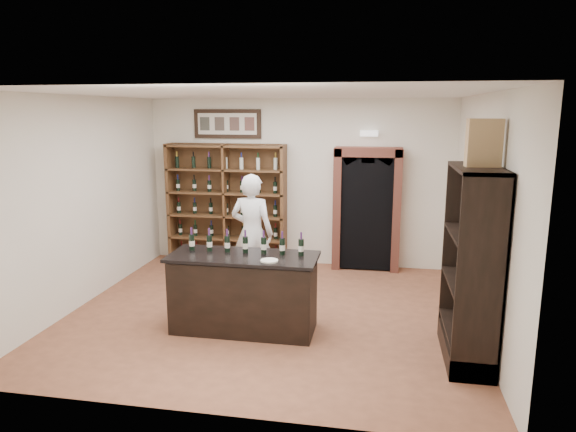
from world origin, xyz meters
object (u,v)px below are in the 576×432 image
Objects in this scene: tasting_counter at (244,293)px; shopkeeper at (252,233)px; wine_crate at (484,143)px; counter_bottle_0 at (192,242)px; side_cabinet at (472,295)px; wine_shelf at (227,204)px.

tasting_counter is 1.02× the size of shopkeeper.
tasting_counter is 3.37m from wine_crate.
tasting_counter is 1.54m from shopkeeper.
shopkeeper is (0.47, 1.34, -0.18)m from counter_bottle_0.
tasting_counter is at bearing 106.78° from shopkeeper.
counter_bottle_0 is 0.14× the size of side_cabinet.
counter_bottle_0 is at bearing 168.22° from wine_crate.
counter_bottle_0 is 3.72m from wine_crate.
wine_crate is at bearing -7.24° from counter_bottle_0.
shopkeeper is at bearing 149.48° from side_cabinet.
wine_shelf reaches higher than tasting_counter.
counter_bottle_0 is 0.16× the size of shopkeeper.
counter_bottle_0 is 0.60× the size of wine_crate.
wine_crate is at bearing -6.76° from tasting_counter.
counter_bottle_0 is at bearing 77.73° from shopkeeper.
shopkeeper is 3.79m from wine_crate.
tasting_counter is 0.95m from counter_bottle_0.
wine_shelf and side_cabinet have the same top height.
shopkeeper is at bearing 99.91° from tasting_counter.
wine_crate reaches higher than tasting_counter.
shopkeeper is 3.68× the size of wine_crate.
side_cabinet reaches higher than shopkeeper.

